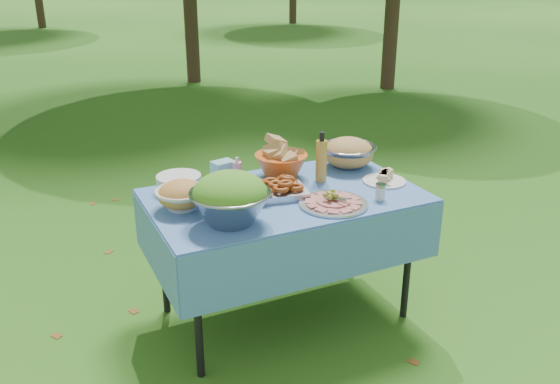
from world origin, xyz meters
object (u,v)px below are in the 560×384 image
at_px(salad_bowl, 230,198).
at_px(bread_bowl, 281,160).
at_px(picnic_table, 285,256).
at_px(oil_bottle, 321,157).
at_px(plate_stack, 179,183).
at_px(charcuterie_platter, 334,198).
at_px(pasta_bowl_steel, 348,152).

relative_size(salad_bowl, bread_bowl, 1.28).
distance_m(picnic_table, bread_bowl, 0.56).
relative_size(salad_bowl, oil_bottle, 1.35).
bearing_deg(picnic_table, plate_stack, 149.43).
height_order(plate_stack, charcuterie_platter, plate_stack).
bearing_deg(oil_bottle, plate_stack, 165.61).
bearing_deg(bread_bowl, picnic_table, -111.30).
distance_m(salad_bowl, pasta_bowl_steel, 1.06).
xyz_separation_m(picnic_table, pasta_bowl_steel, (0.55, 0.25, 0.47)).
bearing_deg(pasta_bowl_steel, plate_stack, 177.52).
bearing_deg(bread_bowl, salad_bowl, -136.02).
bearing_deg(pasta_bowl_steel, salad_bowl, -153.75).
bearing_deg(plate_stack, pasta_bowl_steel, -2.48).
height_order(charcuterie_platter, oil_bottle, oil_bottle).
xyz_separation_m(picnic_table, plate_stack, (-0.50, 0.30, 0.43)).
distance_m(bread_bowl, oil_bottle, 0.25).
relative_size(plate_stack, oil_bottle, 0.84).
bearing_deg(pasta_bowl_steel, picnic_table, -155.49).
distance_m(pasta_bowl_steel, charcuterie_platter, 0.63).
bearing_deg(salad_bowl, charcuterie_platter, -2.42).
distance_m(picnic_table, oil_bottle, 0.60).
height_order(picnic_table, salad_bowl, salad_bowl).
bearing_deg(plate_stack, charcuterie_platter, -38.72).
bearing_deg(plate_stack, oil_bottle, -14.39).
xyz_separation_m(bread_bowl, pasta_bowl_steel, (0.45, -0.01, -0.01)).
bearing_deg(picnic_table, pasta_bowl_steel, 24.51).
distance_m(salad_bowl, oil_bottle, 0.74).
bearing_deg(pasta_bowl_steel, oil_bottle, -150.69).
bearing_deg(plate_stack, bread_bowl, -2.95).
distance_m(charcuterie_platter, oil_bottle, 0.37).
xyz_separation_m(pasta_bowl_steel, oil_bottle, (-0.27, -0.15, 0.06)).
bearing_deg(charcuterie_platter, bread_bowl, 97.02).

